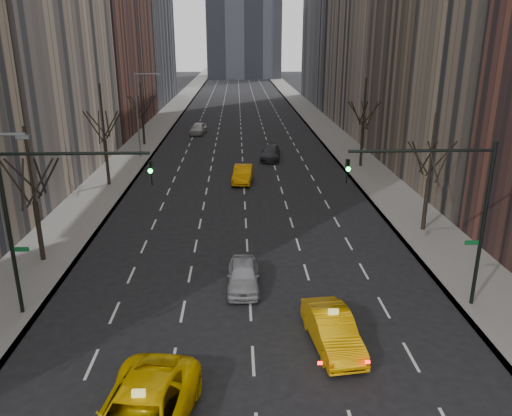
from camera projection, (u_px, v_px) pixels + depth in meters
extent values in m
cube|color=slate|center=(163.00, 122.00, 78.47)|extent=(4.50, 320.00, 0.15)
cube|color=slate|center=(317.00, 121.00, 79.34)|extent=(4.50, 320.00, 0.15)
cylinder|color=black|center=(39.00, 231.00, 28.67)|extent=(0.28, 0.28, 3.57)
cylinder|color=black|center=(29.00, 165.00, 27.41)|extent=(0.16, 0.16, 4.25)
cylinder|color=black|center=(40.00, 176.00, 28.51)|extent=(0.42, 1.80, 2.52)
cylinder|color=black|center=(48.00, 179.00, 28.01)|extent=(1.74, 0.72, 2.52)
cylinder|color=black|center=(40.00, 183.00, 27.20)|extent=(1.46, 1.25, 2.52)
cylinder|color=black|center=(23.00, 184.00, 26.89)|extent=(0.42, 1.80, 2.52)
cylinder|color=black|center=(15.00, 182.00, 27.39)|extent=(1.74, 0.72, 2.52)
cylinder|color=black|center=(24.00, 178.00, 28.20)|extent=(1.46, 1.25, 2.52)
cylinder|color=black|center=(107.00, 162.00, 43.74)|extent=(0.28, 0.28, 3.99)
cylinder|color=black|center=(102.00, 112.00, 42.34)|extent=(0.16, 0.16, 4.75)
cylinder|color=black|center=(108.00, 124.00, 43.52)|extent=(0.42, 1.80, 2.52)
cylinder|color=black|center=(114.00, 125.00, 43.02)|extent=(1.74, 0.72, 2.52)
cylinder|color=black|center=(110.00, 127.00, 42.21)|extent=(1.46, 1.25, 2.52)
cylinder|color=black|center=(99.00, 127.00, 41.90)|extent=(0.42, 1.80, 2.52)
cylinder|color=black|center=(93.00, 126.00, 42.40)|extent=(1.74, 0.72, 2.52)
cylinder|color=black|center=(97.00, 125.00, 43.21)|extent=(1.46, 1.25, 2.52)
cylinder|color=black|center=(143.00, 130.00, 60.88)|extent=(0.28, 0.28, 3.36)
cylinder|color=black|center=(141.00, 100.00, 59.70)|extent=(0.16, 0.16, 4.00)
cylinder|color=black|center=(144.00, 105.00, 60.76)|extent=(0.42, 1.80, 2.52)
cylinder|color=black|center=(149.00, 106.00, 60.26)|extent=(1.74, 0.72, 2.52)
cylinder|color=black|center=(146.00, 107.00, 59.45)|extent=(1.46, 1.25, 2.52)
cylinder|color=black|center=(139.00, 107.00, 59.14)|extent=(0.42, 1.80, 2.52)
cylinder|color=black|center=(134.00, 107.00, 59.64)|extent=(1.74, 0.72, 2.52)
cylinder|color=black|center=(137.00, 106.00, 60.45)|extent=(1.46, 1.25, 2.52)
cylinder|color=black|center=(426.00, 204.00, 33.31)|extent=(0.28, 0.28, 3.57)
cylinder|color=black|center=(432.00, 146.00, 32.05)|extent=(0.16, 0.16, 4.25)
cylinder|color=black|center=(428.00, 157.00, 33.15)|extent=(0.42, 1.80, 2.52)
cylinder|color=black|center=(441.00, 159.00, 32.65)|extent=(1.74, 0.72, 2.52)
cylinder|color=black|center=(444.00, 162.00, 31.84)|extent=(1.46, 1.25, 2.52)
cylinder|color=black|center=(433.00, 163.00, 31.53)|extent=(0.42, 1.80, 2.52)
cylinder|color=black|center=(420.00, 161.00, 32.03)|extent=(1.74, 0.72, 2.52)
cylinder|color=black|center=(418.00, 158.00, 32.84)|extent=(1.46, 1.25, 2.52)
cylinder|color=black|center=(362.00, 146.00, 50.28)|extent=(0.28, 0.28, 3.99)
cylinder|color=black|center=(365.00, 102.00, 48.87)|extent=(0.16, 0.16, 4.75)
cylinder|color=black|center=(363.00, 113.00, 50.05)|extent=(0.42, 1.80, 2.52)
cylinder|color=black|center=(371.00, 114.00, 49.55)|extent=(1.74, 0.72, 2.52)
cylinder|color=black|center=(372.00, 115.00, 48.74)|extent=(1.46, 1.25, 2.52)
cylinder|color=black|center=(364.00, 115.00, 48.43)|extent=(0.42, 1.80, 2.52)
cylinder|color=black|center=(356.00, 115.00, 48.93)|extent=(1.74, 0.72, 2.52)
cylinder|color=black|center=(356.00, 113.00, 49.74)|extent=(1.46, 1.25, 2.52)
cylinder|color=black|center=(9.00, 233.00, 22.32)|extent=(0.18, 0.18, 8.00)
cylinder|color=black|center=(73.00, 154.00, 21.28)|extent=(6.50, 0.14, 0.14)
imported|color=black|center=(151.00, 173.00, 21.68)|extent=(0.18, 0.22, 1.10)
sphere|color=#0CFF33|center=(150.00, 171.00, 21.47)|extent=(0.20, 0.20, 0.20)
cube|color=#0C5926|center=(21.00, 249.00, 22.59)|extent=(0.70, 0.04, 0.22)
cylinder|color=black|center=(483.00, 227.00, 23.09)|extent=(0.18, 0.18, 8.00)
cylinder|color=black|center=(422.00, 151.00, 21.82)|extent=(6.50, 0.14, 0.14)
imported|color=black|center=(347.00, 171.00, 21.99)|extent=(0.18, 0.22, 1.10)
sphere|color=#0CFF33|center=(348.00, 169.00, 21.77)|extent=(0.20, 0.20, 0.20)
cube|color=#0C5926|center=(472.00, 243.00, 23.33)|extent=(0.70, 0.04, 0.22)
cube|color=slate|center=(23.00, 137.00, 18.99)|extent=(0.50, 0.22, 0.15)
cylinder|color=slate|center=(138.00, 115.00, 53.38)|extent=(0.16, 0.16, 9.00)
cylinder|color=slate|center=(147.00, 74.00, 52.05)|extent=(2.60, 0.14, 0.14)
cube|color=slate|center=(159.00, 75.00, 52.12)|extent=(0.50, 0.22, 0.15)
imported|color=#EEA405|center=(332.00, 330.00, 20.99)|extent=(2.20, 4.81, 1.53)
imported|color=#A1A3A9|center=(243.00, 275.00, 26.00)|extent=(1.73, 4.15, 1.41)
imported|color=orange|center=(243.00, 174.00, 45.40)|extent=(2.11, 4.79, 1.53)
imported|color=#2D2D32|center=(271.00, 153.00, 54.00)|extent=(2.63, 5.20, 1.45)
imported|color=silver|center=(198.00, 128.00, 68.59)|extent=(2.35, 4.71, 1.54)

